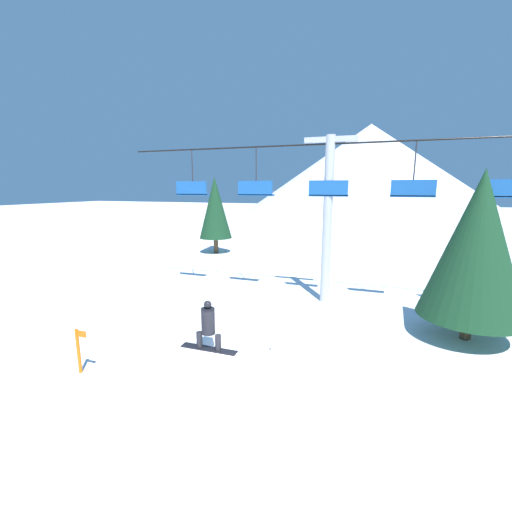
% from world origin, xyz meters
% --- Properties ---
extents(ground_plane, '(220.00, 220.00, 0.00)m').
position_xyz_m(ground_plane, '(0.00, 0.00, 0.00)').
color(ground_plane, white).
extents(mountain_ridge, '(60.09, 60.09, 20.77)m').
position_xyz_m(mountain_ridge, '(0.00, 85.23, 10.38)').
color(mountain_ridge, silver).
rests_on(mountain_ridge, ground_plane).
extents(snow_ramp, '(2.95, 3.45, 1.42)m').
position_xyz_m(snow_ramp, '(-1.14, -0.31, 0.71)').
color(snow_ramp, white).
rests_on(snow_ramp, ground_plane).
extents(snowboarder, '(1.55, 0.35, 1.33)m').
position_xyz_m(snowboarder, '(-1.15, 0.73, 2.07)').
color(snowboarder, black).
rests_on(snowboarder, snow_ramp).
extents(chairlift, '(21.21, 0.44, 7.93)m').
position_xyz_m(chairlift, '(0.55, 9.82, 4.84)').
color(chairlift, '#B2B2B7').
rests_on(chairlift, ground_plane).
extents(pine_tree_near, '(3.58, 3.58, 6.24)m').
position_xyz_m(pine_tree_near, '(6.18, 7.26, 3.56)').
color(pine_tree_near, '#4C3823').
rests_on(pine_tree_near, ground_plane).
extents(pine_tree_far, '(2.77, 2.77, 6.50)m').
position_xyz_m(pine_tree_far, '(-10.26, 19.76, 3.89)').
color(pine_tree_far, '#4C3823').
rests_on(pine_tree_far, ground_plane).
extents(trail_marker, '(0.41, 0.10, 1.41)m').
position_xyz_m(trail_marker, '(-5.48, 0.57, 0.76)').
color(trail_marker, orange).
rests_on(trail_marker, ground_plane).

